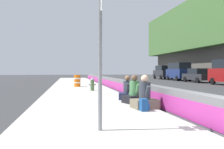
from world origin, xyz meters
name	(u,v)px	position (x,y,z in m)	size (l,w,h in m)	color
sidewalk_strip	(114,146)	(0.00, 2.65, 0.07)	(80.00, 4.40, 0.14)	#B5B2A8
route_sign_post	(100,36)	(0.95, 2.78, 2.21)	(0.44, 0.09, 3.60)	gray
fire_hydrant	(92,84)	(11.64, 1.93, 0.59)	(0.26, 0.46, 0.88)	#47663D
seated_person_foreground	(145,98)	(3.84, 0.84, 0.51)	(0.82, 0.93, 1.17)	#706651
seated_person_middle	(134,94)	(5.27, 0.83, 0.50)	(0.92, 1.00, 1.15)	black
seated_person_rear	(127,92)	(6.53, 0.81, 0.48)	(0.80, 0.89, 1.10)	#23284C
backpack	(144,105)	(3.28, 1.04, 0.33)	(0.32, 0.28, 0.40)	navy
construction_barrel	(77,81)	(15.93, 2.75, 0.62)	(0.54, 0.54, 0.95)	orange
parked_car_midline	(198,75)	(23.36, -12.07, 0.86)	(4.57, 2.08, 1.71)	#28282D
parked_car_far	(179,71)	(29.04, -12.26, 1.35)	(5.15, 2.20, 2.56)	navy
parked_car_farther	(163,72)	(34.89, -12.21, 1.18)	(4.83, 2.12, 2.28)	#28282D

